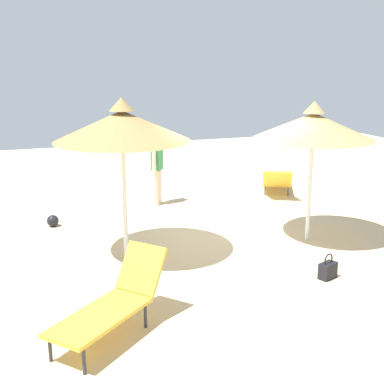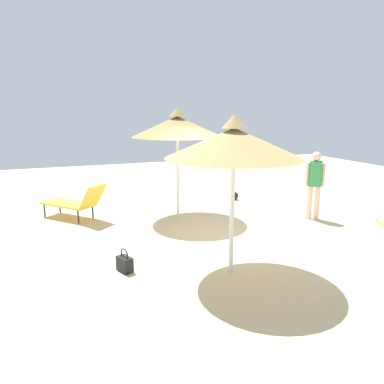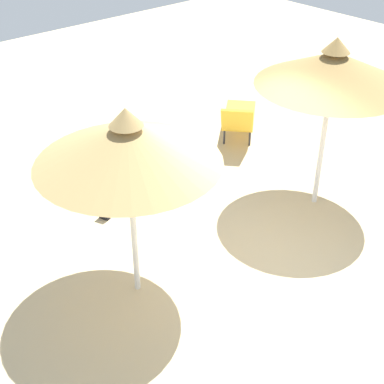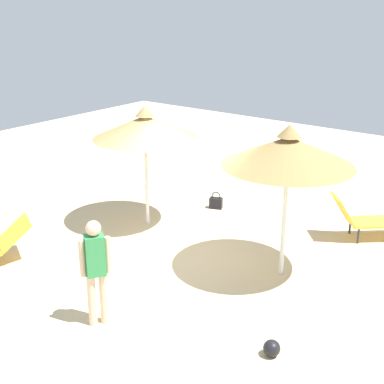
{
  "view_description": "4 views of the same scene",
  "coord_description": "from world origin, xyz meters",
  "px_view_note": "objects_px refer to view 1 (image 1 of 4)",
  "views": [
    {
      "loc": [
        8.82,
        -3.69,
        3.38
      ],
      "look_at": [
        -0.01,
        -0.56,
        0.97
      ],
      "focal_mm": 48.14,
      "sensor_mm": 36.0,
      "label": 1
    },
    {
      "loc": [
        3.39,
        6.68,
        2.71
      ],
      "look_at": [
        0.56,
        -0.6,
        0.94
      ],
      "focal_mm": 33.74,
      "sensor_mm": 36.0,
      "label": 2
    },
    {
      "loc": [
        -3.98,
        4.66,
        5.15
      ],
      "look_at": [
        0.89,
        0.39,
        0.96
      ],
      "focal_mm": 51.36,
      "sensor_mm": 36.0,
      "label": 3
    },
    {
      "loc": [
        -7.56,
        -6.02,
        4.76
      ],
      "look_at": [
        0.39,
        0.08,
        1.16
      ],
      "focal_mm": 50.55,
      "sensor_mm": 36.0,
      "label": 4
    }
  ],
  "objects_px": {
    "lounge_chair_center": "(114,301)",
    "beach_ball": "(53,221)",
    "parasol_umbrella_far_right": "(313,126)",
    "parasol_umbrella_near_left": "(122,126)",
    "handbag": "(328,270)",
    "person_standing_near_right": "(157,164)",
    "lounge_chair_front": "(277,179)"
  },
  "relations": [
    {
      "from": "parasol_umbrella_near_left",
      "to": "beach_ball",
      "type": "height_order",
      "value": "parasol_umbrella_near_left"
    },
    {
      "from": "beach_ball",
      "to": "parasol_umbrella_far_right",
      "type": "bearing_deg",
      "value": 61.47
    },
    {
      "from": "parasol_umbrella_far_right",
      "to": "lounge_chair_center",
      "type": "bearing_deg",
      "value": -61.81
    },
    {
      "from": "lounge_chair_front",
      "to": "beach_ball",
      "type": "xyz_separation_m",
      "value": [
        1.01,
        -5.8,
        -0.23
      ]
    },
    {
      "from": "lounge_chair_center",
      "to": "lounge_chair_front",
      "type": "relative_size",
      "value": 0.76
    },
    {
      "from": "parasol_umbrella_far_right",
      "to": "parasol_umbrella_near_left",
      "type": "bearing_deg",
      "value": -94.18
    },
    {
      "from": "lounge_chair_front",
      "to": "person_standing_near_right",
      "type": "xyz_separation_m",
      "value": [
        0.1,
        -3.27,
        0.63
      ]
    },
    {
      "from": "lounge_chair_front",
      "to": "handbag",
      "type": "xyz_separation_m",
      "value": [
        5.19,
        -1.9,
        -0.21
      ]
    },
    {
      "from": "lounge_chair_front",
      "to": "parasol_umbrella_far_right",
      "type": "bearing_deg",
      "value": -19.42
    },
    {
      "from": "parasol_umbrella_near_left",
      "to": "handbag",
      "type": "relative_size",
      "value": 6.63
    },
    {
      "from": "parasol_umbrella_far_right",
      "to": "person_standing_near_right",
      "type": "xyz_separation_m",
      "value": [
        -3.39,
        -2.04,
        -1.22
      ]
    },
    {
      "from": "beach_ball",
      "to": "lounge_chair_center",
      "type": "bearing_deg",
      "value": 4.4
    },
    {
      "from": "parasol_umbrella_near_left",
      "to": "lounge_chair_front",
      "type": "bearing_deg",
      "value": 124.43
    },
    {
      "from": "lounge_chair_front",
      "to": "beach_ball",
      "type": "bearing_deg",
      "value": -80.08
    },
    {
      "from": "lounge_chair_center",
      "to": "beach_ball",
      "type": "bearing_deg",
      "value": -175.6
    },
    {
      "from": "lounge_chair_center",
      "to": "handbag",
      "type": "relative_size",
      "value": 4.16
    },
    {
      "from": "parasol_umbrella_far_right",
      "to": "person_standing_near_right",
      "type": "relative_size",
      "value": 1.55
    },
    {
      "from": "parasol_umbrella_near_left",
      "to": "beach_ball",
      "type": "bearing_deg",
      "value": -154.33
    },
    {
      "from": "person_standing_near_right",
      "to": "beach_ball",
      "type": "bearing_deg",
      "value": -70.18
    },
    {
      "from": "parasol_umbrella_near_left",
      "to": "person_standing_near_right",
      "type": "xyz_separation_m",
      "value": [
        -3.14,
        1.46,
        -1.33
      ]
    },
    {
      "from": "lounge_chair_front",
      "to": "handbag",
      "type": "relative_size",
      "value": 5.45
    },
    {
      "from": "parasol_umbrella_near_left",
      "to": "beach_ball",
      "type": "relative_size",
      "value": 11.31
    },
    {
      "from": "handbag",
      "to": "parasol_umbrella_near_left",
      "type": "bearing_deg",
      "value": -124.6
    },
    {
      "from": "parasol_umbrella_far_right",
      "to": "beach_ball",
      "type": "distance_m",
      "value": 5.6
    },
    {
      "from": "lounge_chair_front",
      "to": "handbag",
      "type": "height_order",
      "value": "lounge_chair_front"
    },
    {
      "from": "person_standing_near_right",
      "to": "lounge_chair_front",
      "type": "bearing_deg",
      "value": 91.8
    },
    {
      "from": "parasol_umbrella_far_right",
      "to": "lounge_chair_front",
      "type": "distance_m",
      "value": 4.14
    },
    {
      "from": "parasol_umbrella_far_right",
      "to": "lounge_chair_center",
      "type": "relative_size",
      "value": 1.52
    },
    {
      "from": "person_standing_near_right",
      "to": "lounge_chair_center",
      "type": "bearing_deg",
      "value": -20.98
    },
    {
      "from": "parasol_umbrella_near_left",
      "to": "parasol_umbrella_far_right",
      "type": "distance_m",
      "value": 3.51
    },
    {
      "from": "person_standing_near_right",
      "to": "beach_ball",
      "type": "distance_m",
      "value": 2.82
    },
    {
      "from": "lounge_chair_center",
      "to": "handbag",
      "type": "xyz_separation_m",
      "value": [
        -0.56,
        3.53,
        -0.3
      ]
    }
  ]
}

